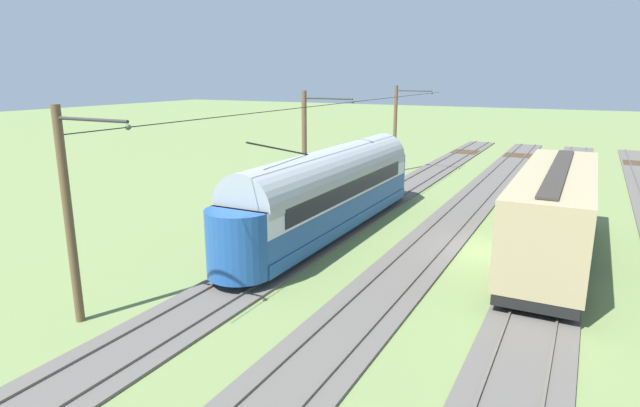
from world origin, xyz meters
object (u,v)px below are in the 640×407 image
(vintage_streetcar, at_px, (330,189))
(catenary_pole_mid_far, at_px, (70,213))
(coach_adjacent, at_px, (554,212))
(catenary_pole_foreground, at_px, (396,127))
(catenary_pole_mid_near, at_px, (306,151))

(vintage_streetcar, relative_size, catenary_pole_mid_far, 2.57)
(coach_adjacent, distance_m, catenary_pole_foreground, 21.56)
(coach_adjacent, relative_size, catenary_pole_mid_near, 1.91)
(coach_adjacent, height_order, catenary_pole_mid_far, catenary_pole_mid_far)
(vintage_streetcar, xyz_separation_m, coach_adjacent, (-10.24, -0.69, -0.10))
(vintage_streetcar, xyz_separation_m, catenary_pole_mid_near, (2.82, -2.62, 1.40))
(catenary_pole_mid_near, bearing_deg, catenary_pole_mid_far, 90.00)
(catenary_pole_mid_far, bearing_deg, catenary_pole_mid_near, -90.00)
(catenary_pole_foreground, bearing_deg, vintage_streetcar, 99.00)
(catenary_pole_foreground, distance_m, catenary_pole_mid_far, 30.33)
(vintage_streetcar, bearing_deg, catenary_pole_mid_near, -42.98)
(vintage_streetcar, height_order, catenary_pole_mid_far, catenary_pole_mid_far)
(coach_adjacent, distance_m, catenary_pole_mid_far, 18.65)
(coach_adjacent, xyz_separation_m, catenary_pole_foreground, (13.05, -17.10, 1.50))
(coach_adjacent, bearing_deg, vintage_streetcar, 3.87)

